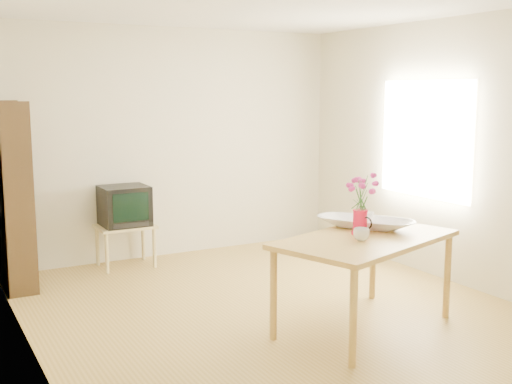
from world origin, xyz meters
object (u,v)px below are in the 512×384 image
bowl (366,199)px  table (366,246)px  mug (361,234)px  television (124,205)px  pitcher (360,223)px

bowl → table: bearing=-127.3°
mug → television: bearing=-84.2°
bowl → mug: bearing=-131.9°
table → pitcher: pitcher is taller
television → mug: bearing=-70.2°
bowl → television: bowl is taller
table → pitcher: (0.01, 0.10, 0.17)m
pitcher → television: size_ratio=0.43×
pitcher → bowl: bowl is taller
table → bowl: (0.20, 0.27, 0.32)m
table → bowl: 0.47m
table → television: 2.93m
television → table: bearing=-67.5°
pitcher → bowl: (0.19, 0.17, 0.16)m
mug → table: bearing=-156.8°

